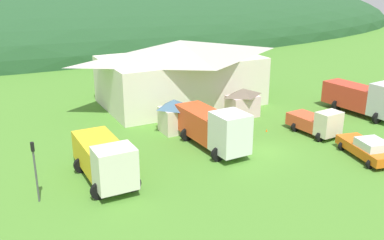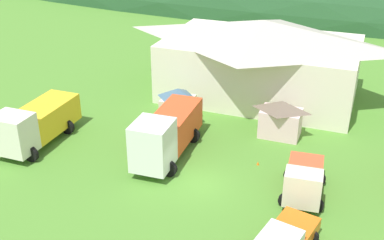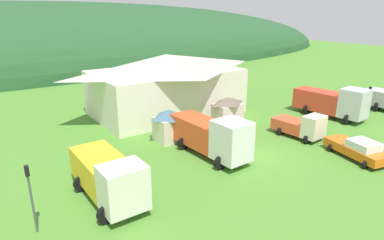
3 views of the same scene
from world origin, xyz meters
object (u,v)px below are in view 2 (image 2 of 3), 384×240
(heavy_rig_white, at_px, (166,133))
(heavy_rig_striped, at_px, (35,123))
(play_shed_cream, at_px, (178,106))
(play_shed_pink, at_px, (281,118))
(light_truck_cream, at_px, (304,180))
(traffic_cone_near_pickup, at_px, (258,165))
(depot_building, at_px, (261,58))

(heavy_rig_white, bearing_deg, heavy_rig_striped, -82.51)
(play_shed_cream, xyz_separation_m, heavy_rig_striped, (-8.21, -6.56, 0.13))
(play_shed_pink, height_order, heavy_rig_white, heavy_rig_white)
(light_truck_cream, bearing_deg, heavy_rig_striped, -94.37)
(play_shed_cream, distance_m, light_truck_cream, 12.44)
(play_shed_pink, relative_size, heavy_rig_white, 0.39)
(heavy_rig_white, relative_size, traffic_cone_near_pickup, 15.48)
(play_shed_cream, relative_size, play_shed_pink, 0.95)
(heavy_rig_white, bearing_deg, play_shed_cream, -168.96)
(heavy_rig_white, bearing_deg, light_truck_cream, 78.73)
(depot_building, bearing_deg, heavy_rig_white, -104.39)
(play_shed_pink, bearing_deg, play_shed_cream, -173.62)
(heavy_rig_white, bearing_deg, traffic_cone_near_pickup, 98.19)
(play_shed_cream, distance_m, traffic_cone_near_pickup, 8.37)
(play_shed_cream, distance_m, play_shed_pink, 7.83)
(play_shed_cream, bearing_deg, heavy_rig_white, -76.56)
(heavy_rig_striped, relative_size, heavy_rig_white, 0.88)
(depot_building, distance_m, heavy_rig_striped, 19.31)
(play_shed_pink, distance_m, heavy_rig_striped, 17.64)
(play_shed_pink, bearing_deg, light_truck_cream, -68.46)
(play_shed_pink, relative_size, light_truck_cream, 0.65)
(heavy_rig_striped, height_order, heavy_rig_white, heavy_rig_white)
(heavy_rig_striped, bearing_deg, play_shed_cream, 128.08)
(depot_building, relative_size, play_shed_pink, 5.53)
(heavy_rig_white, distance_m, light_truck_cream, 9.62)
(play_shed_cream, distance_m, heavy_rig_striped, 10.51)
(play_shed_cream, height_order, heavy_rig_striped, heavy_rig_striped)
(depot_building, height_order, play_shed_cream, depot_building)
(depot_building, xyz_separation_m, heavy_rig_white, (-3.29, -12.82, -1.65))
(heavy_rig_white, xyz_separation_m, light_truck_cream, (9.48, -1.48, -0.68))
(depot_building, xyz_separation_m, play_shed_pink, (3.32, -7.02, -2.03))
(play_shed_cream, xyz_separation_m, heavy_rig_white, (1.18, -4.92, 0.29))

